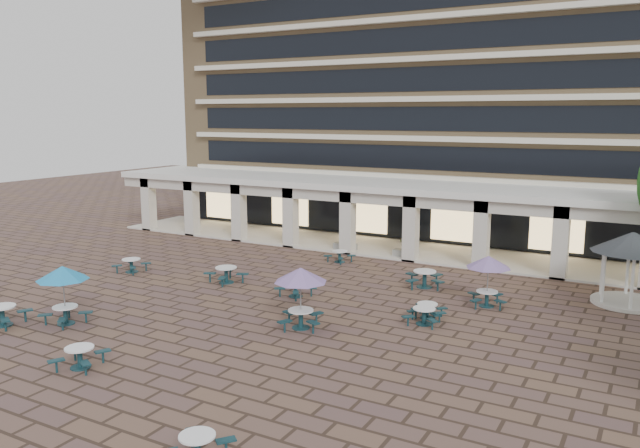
# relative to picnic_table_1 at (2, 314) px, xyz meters

# --- Properties ---
(ground) EXTENTS (120.00, 120.00, 0.00)m
(ground) POSITION_rel_picnic_table_1_xyz_m (8.53, 6.90, -0.50)
(ground) COLOR brown
(ground) RESTS_ON ground
(apartment_building) EXTENTS (40.00, 15.50, 25.20)m
(apartment_building) POSITION_rel_picnic_table_1_xyz_m (8.53, 32.37, 12.10)
(apartment_building) COLOR tan
(apartment_building) RESTS_ON ground
(retail_arcade) EXTENTS (42.00, 6.60, 4.40)m
(retail_arcade) POSITION_rel_picnic_table_1_xyz_m (8.53, 21.70, 2.50)
(retail_arcade) COLOR white
(retail_arcade) RESTS_ON ground
(picnic_table_1) EXTENTS (2.23, 2.23, 0.84)m
(picnic_table_1) POSITION_rel_picnic_table_1_xyz_m (0.00, 0.00, 0.00)
(picnic_table_1) COLOR #15363F
(picnic_table_1) RESTS_ON ground
(picnic_table_2) EXTENTS (1.99, 1.99, 0.75)m
(picnic_table_2) POSITION_rel_picnic_table_1_xyz_m (6.43, -1.46, -0.06)
(picnic_table_2) COLOR #15363F
(picnic_table_2) RESTS_ON ground
(picnic_table_3) EXTENTS (1.72, 1.72, 0.71)m
(picnic_table_3) POSITION_rel_picnic_table_1_xyz_m (13.88, -4.10, -0.08)
(picnic_table_3) COLOR #15363F
(picnic_table_3) RESTS_ON ground
(picnic_table_4) EXTENTS (2.15, 2.15, 2.48)m
(picnic_table_4) POSITION_rel_picnic_table_1_xyz_m (2.14, 1.42, 1.61)
(picnic_table_4) COLOR #15363F
(picnic_table_4) RESTS_ON ground
(picnic_table_5) EXTENTS (1.89, 1.89, 0.73)m
(picnic_table_5) POSITION_rel_picnic_table_1_xyz_m (8.52, 9.51, -0.06)
(picnic_table_5) COLOR #15363F
(picnic_table_5) RESTS_ON ground
(picnic_table_6) EXTENTS (2.21, 2.21, 2.55)m
(picnic_table_6) POSITION_rel_picnic_table_1_xyz_m (11.05, 5.76, 1.66)
(picnic_table_6) COLOR #15363F
(picnic_table_6) RESTS_ON ground
(picnic_table_7) EXTENTS (1.64, 1.64, 0.71)m
(picnic_table_7) POSITION_rel_picnic_table_1_xyz_m (15.31, 8.69, -0.08)
(picnic_table_7) COLOR #15363F
(picnic_table_7) RESTS_ON ground
(picnic_table_8) EXTENTS (1.81, 1.81, 0.76)m
(picnic_table_8) POSITION_rel_picnic_table_1_xyz_m (-1.97, 9.14, -0.05)
(picnic_table_8) COLOR #15363F
(picnic_table_8) RESTS_ON ground
(picnic_table_9) EXTENTS (2.28, 2.28, 0.84)m
(picnic_table_9) POSITION_rel_picnic_table_1_xyz_m (4.03, 9.92, 0.00)
(picnic_table_9) COLOR #15363F
(picnic_table_9) RESTS_ON ground
(picnic_table_10) EXTENTS (1.49, 1.49, 0.66)m
(picnic_table_10) POSITION_rel_picnic_table_1_xyz_m (15.16, 9.51, -0.11)
(picnic_table_10) COLOR #15363F
(picnic_table_10) RESTS_ON ground
(picnic_table_11) EXTENTS (2.04, 2.04, 2.36)m
(picnic_table_11) POSITION_rel_picnic_table_1_xyz_m (16.98, 12.45, 1.50)
(picnic_table_11) COLOR #15363F
(picnic_table_11) RESTS_ON ground
(picnic_table_12) EXTENTS (1.75, 1.75, 0.68)m
(picnic_table_12) POSITION_rel_picnic_table_1_xyz_m (7.10, 16.90, -0.09)
(picnic_table_12) COLOR #15363F
(picnic_table_12) RESTS_ON ground
(picnic_table_13) EXTENTS (2.35, 2.35, 0.87)m
(picnic_table_13) POSITION_rel_picnic_table_1_xyz_m (13.39, 14.13, 0.01)
(picnic_table_13) COLOR #15363F
(picnic_table_13) RESTS_ON ground
(gazebo) EXTENTS (3.63, 3.63, 3.37)m
(gazebo) POSITION_rel_picnic_table_1_xyz_m (22.62, 16.02, 2.04)
(gazebo) COLOR beige
(gazebo) RESTS_ON ground
(planter_left) EXTENTS (1.50, 0.88, 1.35)m
(planter_left) POSITION_rel_picnic_table_1_xyz_m (6.01, 19.80, 0.08)
(planter_left) COLOR gray
(planter_left) RESTS_ON ground
(planter_right) EXTENTS (1.50, 0.76, 1.24)m
(planter_right) POSITION_rel_picnic_table_1_xyz_m (10.14, 19.80, -0.01)
(planter_right) COLOR gray
(planter_right) RESTS_ON ground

